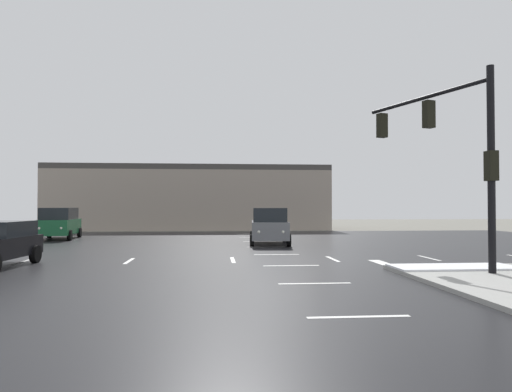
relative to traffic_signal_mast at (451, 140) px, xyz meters
name	(u,v)px	position (x,y,z in m)	size (l,w,h in m)	color
ground_plane	(283,260)	(-5.03, 3.80, -4.30)	(120.00, 120.00, 0.00)	slate
road_asphalt	(283,260)	(-5.03, 3.80, -4.29)	(44.00, 44.00, 0.02)	black
snow_strip_curbside	(454,267)	(-0.03, -0.20, -4.13)	(4.00, 1.60, 0.06)	white
lane_markings	(321,263)	(-3.82, 2.42, -4.28)	(36.15, 36.15, 0.01)	silver
traffic_signal_mast	(451,140)	(0.00, 0.00, 0.00)	(2.00, 5.57, 6.23)	black
strip_building_background	(191,198)	(-9.98, 31.51, -1.34)	(25.66, 8.00, 5.92)	gray
suv_green	(59,223)	(-17.78, 17.11, -3.21)	(2.51, 4.96, 2.03)	#195933
suv_grey	(269,225)	(-4.67, 11.73, -3.21)	(2.47, 4.95, 2.03)	slate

